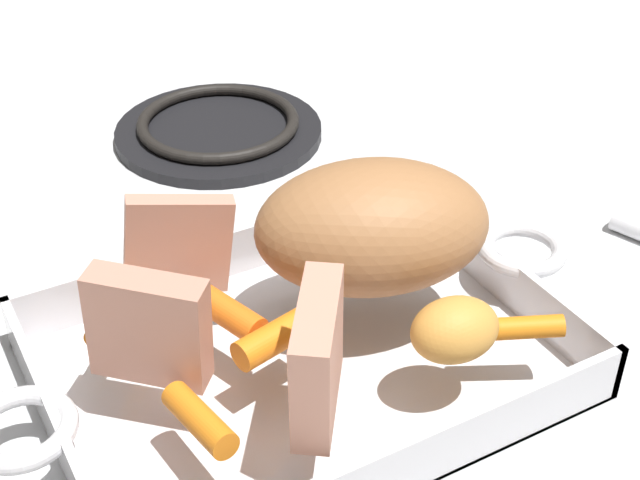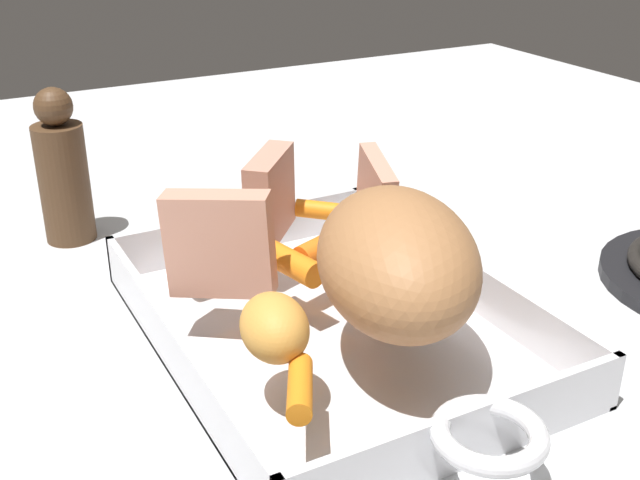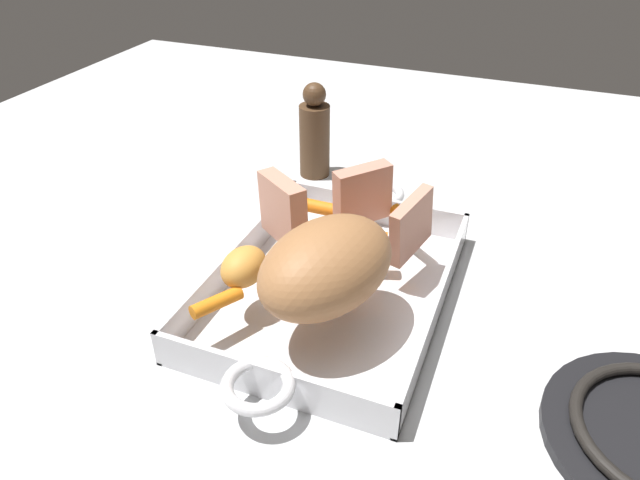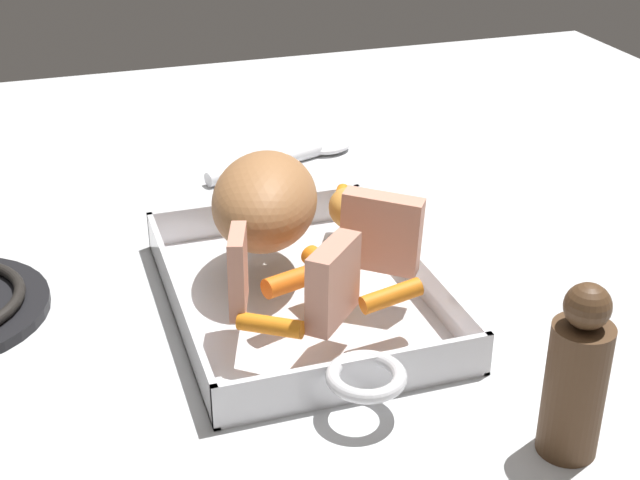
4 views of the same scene
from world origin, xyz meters
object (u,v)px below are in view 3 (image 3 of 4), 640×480
Objects in this scene: roast_slice_thin at (359,194)px; roast_slice_outer at (283,210)px; roast_slice_thick at (411,226)px; baby_carrot_short at (409,220)px; potato_near_roast at (244,267)px; pepper_mill at (315,134)px; baby_carrot_northeast at (217,302)px; baby_carrot_center_left at (317,207)px; baby_carrot_long at (363,240)px; baby_carrot_center_right at (328,240)px; pork_roast at (327,266)px; roasting_dish at (332,286)px.

roast_slice_thin is 0.94× the size of roast_slice_outer.
roast_slice_thick is 0.06m from baby_carrot_short.
pepper_mill is at bearing 9.76° from potato_near_roast.
roast_slice_thin reaches higher than baby_carrot_short.
potato_near_roast is at bearing -7.59° from baby_carrot_northeast.
baby_carrot_center_left is at bearing 96.14° from baby_carrot_short.
baby_carrot_long is (-0.06, -0.03, -0.03)m from roast_slice_thin.
baby_carrot_center_right is at bearing -90.94° from roast_slice_outer.
roast_slice_outer is at bearing 44.46° from pork_roast.
roast_slice_thick is (0.12, -0.06, -0.01)m from pork_roast.
pork_roast is 2.80× the size of baby_carrot_long.
pepper_mill reaches higher than roasting_dish.
baby_carrot_short is 0.11m from baby_carrot_center_right.
baby_carrot_northeast is at bearing 144.28° from roasting_dish.
baby_carrot_long is at bearing -81.01° from roast_slice_outer.
roast_slice_thin is 1.26× the size of potato_near_roast.
baby_carrot_short is 1.05× the size of baby_carrot_center_right.
roast_slice_outer is 1.08× the size of roast_slice_thick.
roast_slice_outer is at bearing 89.06° from baby_carrot_center_right.
roast_slice_thick is (-0.05, -0.08, -0.00)m from roast_slice_thin.
pork_roast is at bearing 177.83° from baby_carrot_long.
pepper_mill reaches higher than baby_carrot_center_left.
baby_carrot_center_left reaches higher than baby_carrot_short.
pork_roast reaches higher than roasting_dish.
pepper_mill is (0.39, 0.05, 0.02)m from baby_carrot_northeast.
roasting_dish is at bearing -111.72° from roast_slice_outer.
potato_near_roast is at bearing 142.51° from baby_carrot_short.
baby_carrot_center_left is at bearing 25.01° from pork_roast.
roast_slice_thick is 0.10m from baby_carrot_center_right.
baby_carrot_short is 0.25m from pepper_mill.
roasting_dish is 0.14m from baby_carrot_northeast.
roasting_dish is 2.75× the size of pork_roast.
baby_carrot_northeast is 0.05m from potato_near_roast.
roast_slice_outer is at bearing 136.79° from roast_slice_thin.
baby_carrot_northeast is at bearing 173.45° from baby_carrot_center_left.
baby_carrot_northeast is at bearing 155.49° from baby_carrot_center_right.
baby_carrot_long is at bearing -156.46° from roast_slice_thin.
roast_slice_outer is at bearing 99.92° from roast_slice_thick.
pork_roast is at bearing 154.38° from roast_slice_thick.
baby_carrot_short is at bearing -28.38° from roasting_dish.
baby_carrot_short is (0.06, -0.04, -0.00)m from baby_carrot_long.
baby_carrot_center_right is (-0.03, 0.09, -0.03)m from roast_slice_thick.
baby_carrot_northeast is (-0.16, 0.10, -0.00)m from baby_carrot_long.
pork_roast is 0.18m from baby_carrot_center_left.
roasting_dish is 0.05m from baby_carrot_center_right.
roast_slice_thick is (0.05, -0.07, 0.07)m from roasting_dish.
baby_carrot_center_left is 1.03× the size of potato_near_roast.
roasting_dish is at bearing 126.91° from roast_slice_thick.
baby_carrot_long is at bearing -123.82° from baby_carrot_center_left.
baby_carrot_center_left is (0.10, 0.06, 0.04)m from roasting_dish.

